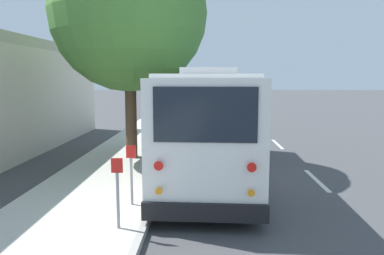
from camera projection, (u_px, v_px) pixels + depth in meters
The scene contains 11 objects.
ground_plane at pixel (233, 177), 11.38m from camera, with size 160.00×160.00×0.00m, color #474749.
sidewalk_slab at pixel (111, 174), 11.49m from camera, with size 80.00×3.22×0.15m, color beige.
curb_strip at pixel (166, 174), 11.43m from camera, with size 80.00×0.14×0.15m, color #AAA69D.
shuttle_bus at pixel (210, 120), 11.45m from camera, with size 9.18×2.80×3.26m.
parked_sedan_silver at pixel (205, 120), 21.30m from camera, with size 4.39×2.10×1.29m.
parked_sedan_gray at pixel (206, 109), 28.38m from camera, with size 4.62×1.85×1.28m.
street_tree at pixel (129, 3), 13.01m from camera, with size 5.42×5.42×8.59m.
sign_post_near at pixel (118, 192), 7.08m from camera, with size 0.06×0.22×1.37m.
sign_post_far at pixel (131, 174), 8.41m from camera, with size 0.06×0.22×1.36m.
lane_stripe_mid at pixel (317, 180), 11.04m from camera, with size 2.40×0.14×0.01m, color silver.
lane_stripe_ahead at pixel (277, 144), 16.98m from camera, with size 2.40×0.14×0.01m, color silver.
Camera 1 is at (-11.11, 0.86, 3.02)m, focal length 35.00 mm.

